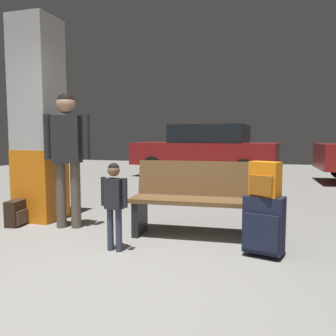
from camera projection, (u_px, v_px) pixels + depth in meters
ground_plane at (196, 203)px, 6.45m from camera, size 18.00×18.00×0.10m
structural_pillar at (39, 122)px, 4.86m from camera, size 0.57×0.57×2.81m
bench at (199, 199)px, 4.11m from camera, size 1.63×0.62×0.89m
suitcase at (264, 225)px, 3.42m from camera, size 0.42×0.31×0.60m
backpack_bright at (265, 179)px, 3.38m from camera, size 0.32×0.28×0.34m
child at (114, 197)px, 3.56m from camera, size 0.31×0.20×0.92m
adult at (67, 145)px, 4.43m from camera, size 0.58×0.28×1.74m
backpack_dark_floor at (16, 213)px, 4.60m from camera, size 0.22×0.30×0.34m
parked_car_far at (206, 149)px, 10.13m from camera, size 4.24×2.08×1.51m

